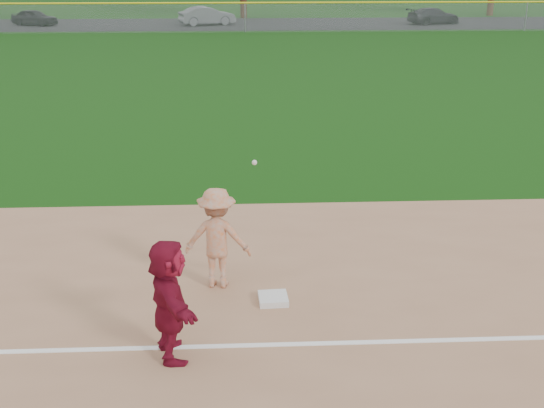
{
  "coord_description": "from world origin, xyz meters",
  "views": [
    {
      "loc": [
        -0.52,
        -9.14,
        5.23
      ],
      "look_at": [
        0.0,
        1.5,
        1.3
      ],
      "focal_mm": 45.0,
      "sensor_mm": 36.0,
      "label": 1
    }
  ],
  "objects_px": {
    "car_right": "(434,16)",
    "car_mid": "(207,16)",
    "first_base": "(273,299)",
    "car_left": "(34,17)",
    "base_runner": "(169,300)"
  },
  "relations": [
    {
      "from": "base_runner",
      "to": "car_right",
      "type": "distance_m",
      "value": 48.99
    },
    {
      "from": "first_base",
      "to": "car_left",
      "type": "height_order",
      "value": "car_left"
    },
    {
      "from": "base_runner",
      "to": "car_left",
      "type": "bearing_deg",
      "value": 3.43
    },
    {
      "from": "car_right",
      "to": "car_mid",
      "type": "bearing_deg",
      "value": 70.85
    },
    {
      "from": "first_base",
      "to": "car_left",
      "type": "xyz_separation_m",
      "value": [
        -16.02,
        44.99,
        0.55
      ]
    },
    {
      "from": "first_base",
      "to": "car_left",
      "type": "distance_m",
      "value": 47.76
    },
    {
      "from": "car_right",
      "to": "car_left",
      "type": "bearing_deg",
      "value": 70.14
    },
    {
      "from": "car_left",
      "to": "car_right",
      "type": "xyz_separation_m",
      "value": [
        30.85,
        -0.26,
        0.01
      ]
    },
    {
      "from": "first_base",
      "to": "base_runner",
      "type": "bearing_deg",
      "value": -134.83
    },
    {
      "from": "first_base",
      "to": "car_mid",
      "type": "distance_m",
      "value": 44.76
    },
    {
      "from": "car_right",
      "to": "first_base",
      "type": "bearing_deg",
      "value": 142.29
    },
    {
      "from": "first_base",
      "to": "car_mid",
      "type": "bearing_deg",
      "value": 93.64
    },
    {
      "from": "car_left",
      "to": "car_mid",
      "type": "distance_m",
      "value": 13.19
    },
    {
      "from": "car_left",
      "to": "car_mid",
      "type": "xyz_separation_m",
      "value": [
        13.18,
        -0.33,
        0.09
      ]
    },
    {
      "from": "first_base",
      "to": "base_runner",
      "type": "distance_m",
      "value": 2.23
    }
  ]
}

